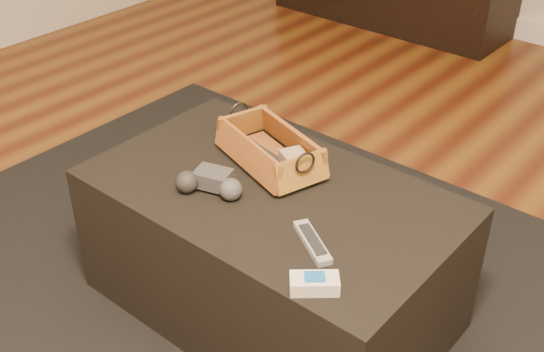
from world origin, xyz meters
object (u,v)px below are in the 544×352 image
Objects in this scene: ottoman at (271,250)px; cream_gadget at (314,283)px; game_controller at (210,183)px; silver_remote at (312,242)px; wicker_basket at (270,151)px; tv_remote at (263,155)px.

cream_gadget reaches higher than ottoman.
game_controller reaches higher than ottoman.
game_controller is at bearing 179.02° from silver_remote.
wicker_basket is at bearing 83.05° from game_controller.
wicker_basket reaches higher than tv_remote.
game_controller is 1.20× the size of silver_remote.
tv_remote is at bearing 147.69° from silver_remote.
silver_remote is 0.16m from cream_gadget.
wicker_basket is at bearing 145.19° from silver_remote.
wicker_basket reaches higher than silver_remote.
ottoman is 2.65× the size of wicker_basket.
game_controller is at bearing -134.95° from ottoman.
ottoman is at bearing 152.40° from silver_remote.
silver_remote is at bearing -34.81° from wicker_basket.
wicker_basket is 3.23× the size of cream_gadget.
game_controller is at bearing -79.96° from tv_remote.
silver_remote is 1.37× the size of cream_gadget.
tv_remote reaches higher than silver_remote.
tv_remote is at bearing -160.77° from wicker_basket.
wicker_basket is at bearing 131.11° from ottoman.
wicker_basket is 2.35× the size of silver_remote.
ottoman is 6.22× the size of silver_remote.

